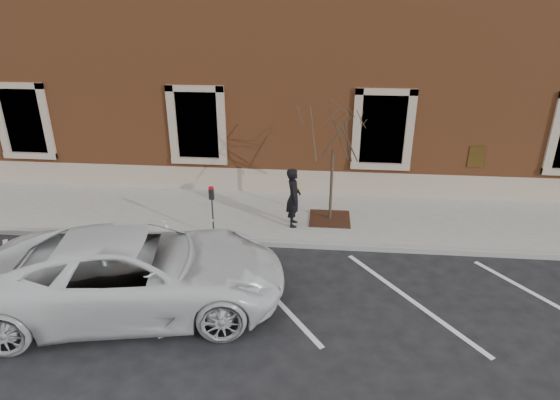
# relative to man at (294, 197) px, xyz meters

# --- Properties ---
(ground) EXTENTS (120.00, 120.00, 0.00)m
(ground) POSITION_rel_man_xyz_m (-0.35, -1.02, -1.02)
(ground) COLOR #28282B
(ground) RESTS_ON ground
(sidewalk_near) EXTENTS (40.00, 3.50, 0.15)m
(sidewalk_near) POSITION_rel_man_xyz_m (-0.35, 0.73, -0.94)
(sidewalk_near) COLOR #BAB9AF
(sidewalk_near) RESTS_ON ground
(curb_near) EXTENTS (40.00, 0.12, 0.15)m
(curb_near) POSITION_rel_man_xyz_m (-0.35, -1.07, -0.94)
(curb_near) COLOR #9E9E99
(curb_near) RESTS_ON ground
(parking_stripes) EXTENTS (28.00, 4.40, 0.01)m
(parking_stripes) POSITION_rel_man_xyz_m (-0.35, -3.22, -1.01)
(parking_stripes) COLOR silver
(parking_stripes) RESTS_ON ground
(building_civic) EXTENTS (40.00, 8.62, 8.00)m
(building_civic) POSITION_rel_man_xyz_m (-0.35, 6.72, 2.98)
(building_civic) COLOR brown
(building_civic) RESTS_ON ground
(man) EXTENTS (0.45, 0.65, 1.73)m
(man) POSITION_rel_man_xyz_m (0.00, 0.00, 0.00)
(man) COLOR black
(man) RESTS_ON sidewalk_near
(parking_meter) EXTENTS (0.13, 0.10, 1.46)m
(parking_meter) POSITION_rel_man_xyz_m (-2.15, -0.90, 0.15)
(parking_meter) COLOR #595B60
(parking_meter) RESTS_ON sidewalk_near
(tree_grate) EXTENTS (1.20, 1.20, 0.03)m
(tree_grate) POSITION_rel_man_xyz_m (1.06, 0.48, -0.85)
(tree_grate) COLOR #3C1F13
(tree_grate) RESTS_ON sidewalk_near
(sapling) EXTENTS (2.32, 2.32, 3.87)m
(sapling) POSITION_rel_man_xyz_m (1.06, 0.48, 1.84)
(sapling) COLOR #433729
(sapling) RESTS_ON sidewalk_near
(white_truck) EXTENTS (6.77, 4.07, 1.76)m
(white_truck) POSITION_rel_man_xyz_m (-3.08, -4.02, -0.14)
(white_truck) COLOR silver
(white_truck) RESTS_ON ground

